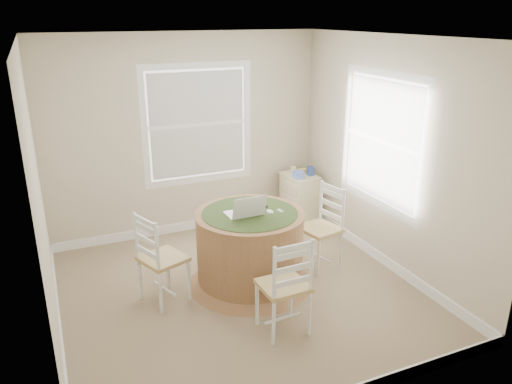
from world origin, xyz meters
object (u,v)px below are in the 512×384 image
chair_left (163,258)px  chair_near (283,285)px  chair_right (320,228)px  laptop (245,212)px  corner_chest (299,198)px  round_table (250,246)px

chair_left → chair_near: 1.30m
chair_near → chair_right: same height
chair_right → laptop: (-0.96, -0.08, 0.39)m
laptop → chair_left: bearing=-6.8°
chair_left → chair_right: bearing=-110.8°
chair_right → corner_chest: chair_right is taller
chair_near → corner_chest: bearing=-123.2°
chair_left → chair_right: size_ratio=1.00×
chair_right → chair_left: bearing=-101.7°
round_table → chair_near: size_ratio=1.41×
round_table → laptop: (-0.07, -0.03, 0.41)m
round_table → chair_near: chair_near is taller
chair_near → corner_chest: chair_near is taller
round_table → chair_right: bearing=-1.9°
laptop → corner_chest: 2.00m
chair_left → laptop: bearing=-115.8°
corner_chest → chair_right: bearing=-113.7°
chair_left → corner_chest: chair_left is taller
laptop → round_table: bearing=-158.5°
chair_near → laptop: size_ratio=2.55×
laptop → corner_chest: (1.38, 1.35, -0.52)m
chair_left → laptop: laptop is taller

